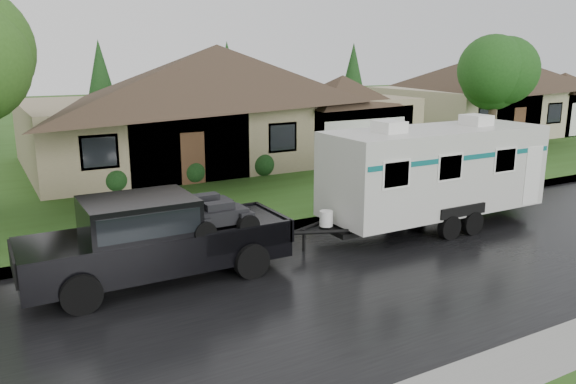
{
  "coord_description": "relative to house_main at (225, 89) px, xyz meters",
  "views": [
    {
      "loc": [
        -8.84,
        -12.24,
        5.21
      ],
      "look_at": [
        -0.79,
        2.0,
        1.23
      ],
      "focal_mm": 35.0,
      "sensor_mm": 36.0,
      "label": 1
    }
  ],
  "objects": [
    {
      "name": "ground",
      "position": [
        -2.29,
        -13.84,
        -3.59
      ],
      "size": [
        140.0,
        140.0,
        0.0
      ],
      "primitive_type": "plane",
      "color": "#2D5019",
      "rests_on": "ground"
    },
    {
      "name": "house_neighbor",
      "position": [
        19.97,
        0.5,
        -0.27
      ],
      "size": [
        15.12,
        9.72,
        6.45
      ],
      "color": "#C2B390",
      "rests_on": "lawn"
    },
    {
      "name": "curb",
      "position": [
        -2.29,
        -11.59,
        -3.52
      ],
      "size": [
        140.0,
        0.5,
        0.15
      ],
      "primitive_type": "cube",
      "color": "gray",
      "rests_on": "ground"
    },
    {
      "name": "lawn",
      "position": [
        -2.29,
        1.16,
        -3.52
      ],
      "size": [
        140.0,
        26.0,
        0.15
      ],
      "primitive_type": "cube",
      "color": "#2D5019",
      "rests_on": "ground"
    },
    {
      "name": "tree_right_green",
      "position": [
        12.22,
        -6.08,
        0.64
      ],
      "size": [
        3.55,
        3.55,
        5.88
      ],
      "color": "#382B1E",
      "rests_on": "lawn"
    },
    {
      "name": "road",
      "position": [
        -2.29,
        -15.84,
        -3.59
      ],
      "size": [
        140.0,
        8.0,
        0.01
      ],
      "primitive_type": "cube",
      "color": "black",
      "rests_on": "ground"
    },
    {
      "name": "pickup_truck",
      "position": [
        -7.73,
        -13.6,
        -2.49
      ],
      "size": [
        6.16,
        2.34,
        2.05
      ],
      "color": "black",
      "rests_on": "ground"
    },
    {
      "name": "shrub_row",
      "position": [
        -0.29,
        -4.54,
        -2.94
      ],
      "size": [
        13.6,
        1.0,
        1.0
      ],
      "color": "#143814",
      "rests_on": "lawn"
    },
    {
      "name": "travel_trailer",
      "position": [
        1.08,
        -13.6,
        -1.78
      ],
      "size": [
        7.59,
        2.67,
        3.41
      ],
      "color": "silver",
      "rests_on": "ground"
    },
    {
      "name": "house_main",
      "position": [
        0.0,
        0.0,
        0.0
      ],
      "size": [
        19.44,
        10.8,
        6.9
      ],
      "color": "gray",
      "rests_on": "lawn"
    }
  ]
}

